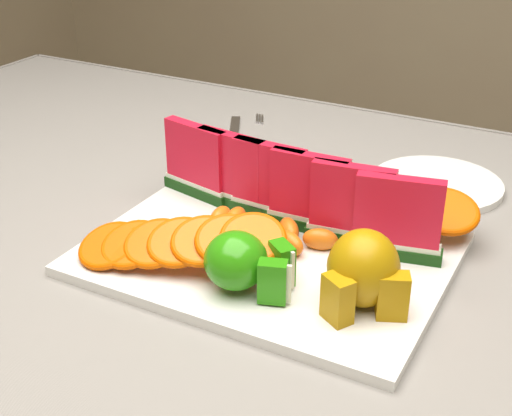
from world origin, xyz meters
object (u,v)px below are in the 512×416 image
at_px(pear_cluster, 363,272).
at_px(fork, 236,134).
at_px(platter, 269,254).
at_px(side_plate, 437,184).
at_px(apple_cluster, 243,262).

bearing_deg(pear_cluster, fork, 133.78).
relative_size(platter, pear_cluster, 4.03).
bearing_deg(fork, pear_cluster, -46.22).
relative_size(platter, fork, 2.13).
xyz_separation_m(platter, side_plate, (0.12, 0.28, -0.00)).
height_order(pear_cluster, fork, pear_cluster).
xyz_separation_m(platter, fork, (-0.22, 0.32, -0.00)).
distance_m(apple_cluster, fork, 0.47).
relative_size(platter, apple_cluster, 3.95).
bearing_deg(side_plate, pear_cluster, -87.78).
distance_m(side_plate, fork, 0.34).
relative_size(apple_cluster, pear_cluster, 1.02).
xyz_separation_m(side_plate, fork, (-0.34, 0.04, -0.00)).
relative_size(platter, side_plate, 1.75).
distance_m(platter, fork, 0.39).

